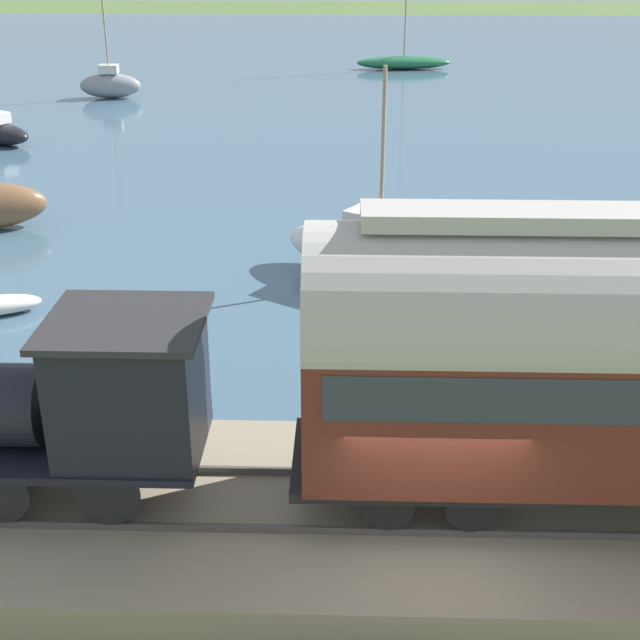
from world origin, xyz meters
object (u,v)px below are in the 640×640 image
at_px(passenger_coach, 626,353).
at_px(sailboat_green, 404,62).
at_px(sailboat_white, 380,253).
at_px(rowboat_off_pier, 617,280).
at_px(sailboat_gray, 110,84).
at_px(steam_locomotive, 37,400).

bearing_deg(passenger_coach, sailboat_green, 0.50).
relative_size(passenger_coach, sailboat_green, 1.12).
distance_m(sailboat_white, rowboat_off_pier, 6.22).
bearing_deg(rowboat_off_pier, sailboat_white, 95.06).
bearing_deg(rowboat_off_pier, sailboat_gray, 43.67).
height_order(sailboat_gray, rowboat_off_pier, sailboat_gray).
bearing_deg(passenger_coach, sailboat_white, 16.06).
bearing_deg(sailboat_green, rowboat_off_pier, -179.56).
bearing_deg(steam_locomotive, passenger_coach, -90.00).
relative_size(passenger_coach, sailboat_white, 1.65).
bearing_deg(steam_locomotive, sailboat_gray, 12.55).
distance_m(sailboat_green, rowboat_off_pier, 37.09).
bearing_deg(sailboat_white, rowboat_off_pier, -59.06).
xyz_separation_m(sailboat_white, sailboat_gray, (26.15, 13.62, -0.07)).
bearing_deg(sailboat_green, steam_locomotive, 165.30).
height_order(steam_locomotive, sailboat_green, sailboat_green).
relative_size(steam_locomotive, sailboat_green, 0.76).
bearing_deg(passenger_coach, steam_locomotive, 90.00).
height_order(sailboat_white, sailboat_gray, sailboat_gray).
distance_m(steam_locomotive, rowboat_off_pier, 15.80).
bearing_deg(rowboat_off_pier, passenger_coach, 170.16).
distance_m(passenger_coach, sailboat_gray, 40.50).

